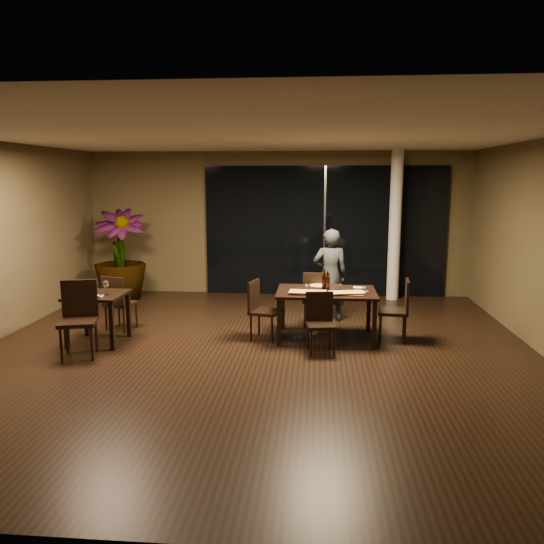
{
  "coord_description": "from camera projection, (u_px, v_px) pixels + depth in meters",
  "views": [
    {
      "loc": [
        0.85,
        -7.14,
        2.43
      ],
      "look_at": [
        0.18,
        0.68,
        1.05
      ],
      "focal_mm": 35.0,
      "sensor_mm": 36.0,
      "label": 1
    }
  ],
  "objects": [
    {
      "name": "column",
      "position": [
        395.0,
        226.0,
        10.62
      ],
      "size": [
        0.24,
        0.24,
        3.0
      ],
      "primitive_type": "cylinder",
      "color": "white",
      "rests_on": "ground"
    },
    {
      "name": "side_table",
      "position": [
        97.0,
        302.0,
        7.88
      ],
      "size": [
        0.8,
        0.8,
        0.75
      ],
      "color": "black",
      "rests_on": "ground"
    },
    {
      "name": "bottle_a",
      "position": [
        324.0,
        280.0,
        8.12
      ],
      "size": [
        0.07,
        0.07,
        0.3
      ],
      "primitive_type": null,
      "color": "black",
      "rests_on": "main_table"
    },
    {
      "name": "side_napkin",
      "position": [
        96.0,
        296.0,
        7.67
      ],
      "size": [
        0.18,
        0.11,
        0.01
      ],
      "primitive_type": "cube",
      "rotation": [
        0.0,
        0.0,
        0.03
      ],
      "color": "white",
      "rests_on": "side_table"
    },
    {
      "name": "potted_plant",
      "position": [
        120.0,
        255.0,
        10.66
      ],
      "size": [
        1.25,
        1.25,
        1.83
      ],
      "primitive_type": "imported",
      "rotation": [
        0.0,
        0.0,
        0.3
      ],
      "color": "#25521B",
      "rests_on": "ground"
    },
    {
      "name": "round_pizza",
      "position": [
        319.0,
        286.0,
        8.4
      ],
      "size": [
        0.3,
        0.3,
        0.01
      ],
      "primitive_type": "cylinder",
      "color": "#AB2013",
      "rests_on": "main_table"
    },
    {
      "name": "bottle_c",
      "position": [
        324.0,
        279.0,
        8.17
      ],
      "size": [
        0.07,
        0.07,
        0.32
      ],
      "primitive_type": null,
      "color": "black",
      "rests_on": "main_table"
    },
    {
      "name": "oblong_pizza_left",
      "position": [
        308.0,
        292.0,
        7.85
      ],
      "size": [
        0.55,
        0.28,
        0.02
      ],
      "primitive_type": null,
      "rotation": [
        0.0,
        0.0,
        -0.06
      ],
      "color": "maroon",
      "rests_on": "pizza_board_left"
    },
    {
      "name": "wall_front",
      "position": [
        178.0,
        332.0,
        3.26
      ],
      "size": [
        8.0,
        0.1,
        3.0
      ],
      "primitive_type": "cube",
      "color": "#4E4329",
      "rests_on": "ground"
    },
    {
      "name": "wall_back",
      "position": [
        277.0,
        223.0,
        11.21
      ],
      "size": [
        8.0,
        0.1,
        3.0
      ],
      "primitive_type": "cube",
      "color": "#4E4329",
      "rests_on": "ground"
    },
    {
      "name": "window_panel",
      "position": [
        324.0,
        231.0,
        11.06
      ],
      "size": [
        5.0,
        0.06,
        2.7
      ],
      "primitive_type": "cube",
      "color": "black",
      "rests_on": "ground"
    },
    {
      "name": "diner",
      "position": [
        330.0,
        275.0,
        9.09
      ],
      "size": [
        0.57,
        0.4,
        1.6
      ],
      "primitive_type": "imported",
      "rotation": [
        0.0,
        0.0,
        3.22
      ],
      "color": "#2A2D2E",
      "rests_on": "ground"
    },
    {
      "name": "napkin_far",
      "position": [
        359.0,
        288.0,
        8.26
      ],
      "size": [
        0.19,
        0.11,
        0.01
      ],
      "primitive_type": "cube",
      "rotation": [
        0.0,
        0.0,
        -0.07
      ],
      "color": "white",
      "rests_on": "main_table"
    },
    {
      "name": "pizza_board_left",
      "position": [
        308.0,
        293.0,
        7.86
      ],
      "size": [
        0.6,
        0.39,
        0.01
      ],
      "primitive_type": "cube",
      "rotation": [
        0.0,
        0.0,
        -0.22
      ],
      "color": "#412614",
      "rests_on": "main_table"
    },
    {
      "name": "chair_main_far",
      "position": [
        317.0,
        296.0,
        8.73
      ],
      "size": [
        0.46,
        0.46,
        0.94
      ],
      "rotation": [
        0.0,
        0.0,
        3.07
      ],
      "color": "black",
      "rests_on": "ground"
    },
    {
      "name": "wine_glass_b",
      "position": [
        106.0,
        288.0,
        7.78
      ],
      "size": [
        0.09,
        0.09,
        0.2
      ],
      "primitive_type": null,
      "color": "white",
      "rests_on": "side_table"
    },
    {
      "name": "tumbler_right",
      "position": [
        338.0,
        287.0,
        8.14
      ],
      "size": [
        0.08,
        0.08,
        0.09
      ],
      "primitive_type": "cylinder",
      "color": "white",
      "rests_on": "main_table"
    },
    {
      "name": "chair_side_far",
      "position": [
        117.0,
        300.0,
        8.53
      ],
      "size": [
        0.52,
        0.52,
        0.9
      ],
      "rotation": [
        0.0,
        0.0,
        2.87
      ],
      "color": "black",
      "rests_on": "ground"
    },
    {
      "name": "chair_main_left",
      "position": [
        260.0,
        307.0,
        8.11
      ],
      "size": [
        0.51,
        0.51,
        0.9
      ],
      "rotation": [
        0.0,
        0.0,
        1.31
      ],
      "color": "black",
      "rests_on": "ground"
    },
    {
      "name": "main_table",
      "position": [
        326.0,
        296.0,
        8.08
      ],
      "size": [
        1.5,
        1.0,
        0.75
      ],
      "color": "black",
      "rests_on": "ground"
    },
    {
      "name": "napkin_near",
      "position": [
        362.0,
        292.0,
        7.95
      ],
      "size": [
        0.2,
        0.14,
        0.01
      ],
      "primitive_type": "cube",
      "rotation": [
        0.0,
        0.0,
        0.24
      ],
      "color": "silver",
      "rests_on": "main_table"
    },
    {
      "name": "oblong_pizza_right",
      "position": [
        347.0,
        293.0,
        7.81
      ],
      "size": [
        0.51,
        0.31,
        0.02
      ],
      "primitive_type": null,
      "rotation": [
        0.0,
        0.0,
        0.19
      ],
      "color": "maroon",
      "rests_on": "pizza_board_right"
    },
    {
      "name": "chair_main_near",
      "position": [
        320.0,
        319.0,
        7.51
      ],
      "size": [
        0.45,
        0.45,
        0.85
      ],
      "rotation": [
        0.0,
        0.0,
        0.16
      ],
      "color": "black",
      "rests_on": "ground"
    },
    {
      "name": "tumbler_left",
      "position": [
        308.0,
        287.0,
        8.16
      ],
      "size": [
        0.07,
        0.07,
        0.08
      ],
      "primitive_type": "cylinder",
      "color": "white",
      "rests_on": "main_table"
    },
    {
      "name": "ceiling",
      "position": [
        254.0,
        134.0,
        6.97
      ],
      "size": [
        8.0,
        8.0,
        0.04
      ],
      "primitive_type": "cube",
      "color": "silver",
      "rests_on": "wall_back"
    },
    {
      "name": "bottle_b",
      "position": [
        328.0,
        281.0,
        8.03
      ],
      "size": [
        0.07,
        0.07,
        0.31
      ],
      "primitive_type": null,
      "color": "black",
      "rests_on": "main_table"
    },
    {
      "name": "pizza_board_right",
      "position": [
        346.0,
        294.0,
        7.82
      ],
      "size": [
        0.53,
        0.3,
        0.01
      ],
      "primitive_type": "cube",
      "rotation": [
        0.0,
        0.0,
        -0.09
      ],
      "color": "#4E2C19",
      "rests_on": "main_table"
    },
    {
      "name": "chair_main_right",
      "position": [
        399.0,
        307.0,
        8.0
      ],
      "size": [
        0.48,
        0.48,
        0.94
      ],
      "rotation": [
        0.0,
        0.0,
        -1.68
      ],
      "color": "black",
      "rests_on": "ground"
    },
    {
      "name": "ground",
      "position": [
        255.0,
        353.0,
        7.5
      ],
      "size": [
        8.0,
        8.0,
        0.0
      ],
      "primitive_type": "plane",
      "color": "black",
      "rests_on": "ground"
    },
    {
      "name": "wine_glass_a",
      "position": [
        94.0,
        287.0,
        7.98
      ],
      "size": [
        0.07,
        0.07,
        0.17
      ],
      "primitive_type": null,
      "color": "white",
      "rests_on": "side_table"
    },
    {
      "name": "chair_side_near",
      "position": [
        79.0,
        314.0,
        7.33
      ],
      "size": [
        0.59,
        0.59,
        1.05
      ],
      "rotation": [
        0.0,
        0.0,
        0.26
      ],
      "color": "black",
      "rests_on": "ground"
    }
  ]
}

